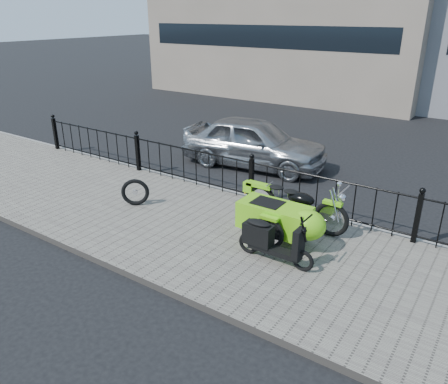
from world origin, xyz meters
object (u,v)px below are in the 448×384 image
Objects in this scene: sedan_car at (254,142)px; scooter at (270,240)px; motorcycle_sidecar at (287,216)px; spare_tire at (135,192)px.

scooter is at bearing -153.15° from sedan_car.
sedan_car reaches higher than scooter.
motorcycle_sidecar is 1.61× the size of scooter.
motorcycle_sidecar is at bearing 7.25° from spare_tire.
motorcycle_sidecar is 0.56× the size of sedan_car.
spare_tire is 0.15× the size of sedan_car.
spare_tire is 4.07m from sedan_car.
scooter is 5.27m from sedan_car.
sedan_car is (0.59, 4.02, 0.27)m from spare_tire.
spare_tire is at bearing 174.18° from scooter.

